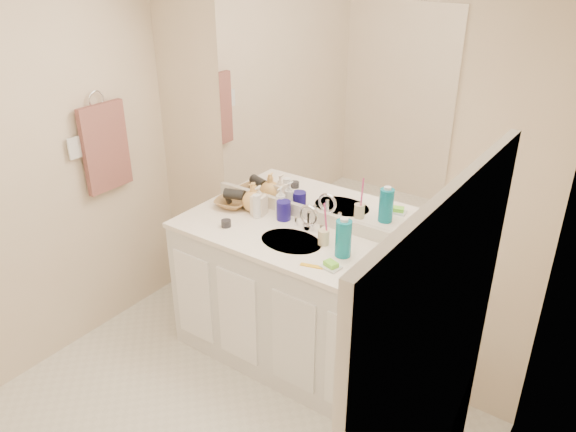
% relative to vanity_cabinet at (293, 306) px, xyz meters
% --- Properties ---
extents(wall_back, '(2.60, 0.02, 2.40)m').
position_rel_vanity_cabinet_xyz_m(wall_back, '(0.00, 0.28, 0.77)').
color(wall_back, beige).
rests_on(wall_back, floor).
extents(wall_right, '(0.02, 2.60, 2.40)m').
position_rel_vanity_cabinet_xyz_m(wall_right, '(1.30, -1.02, 0.77)').
color(wall_right, beige).
rests_on(wall_right, floor).
extents(vanity_cabinet, '(1.50, 0.55, 0.85)m').
position_rel_vanity_cabinet_xyz_m(vanity_cabinet, '(0.00, 0.00, 0.00)').
color(vanity_cabinet, silver).
rests_on(vanity_cabinet, floor).
extents(countertop, '(1.52, 0.57, 0.03)m').
position_rel_vanity_cabinet_xyz_m(countertop, '(0.00, 0.00, 0.44)').
color(countertop, white).
rests_on(countertop, vanity_cabinet).
extents(backsplash, '(1.52, 0.03, 0.08)m').
position_rel_vanity_cabinet_xyz_m(backsplash, '(0.00, 0.26, 0.50)').
color(backsplash, silver).
rests_on(backsplash, countertop).
extents(sink_basin, '(0.37, 0.37, 0.02)m').
position_rel_vanity_cabinet_xyz_m(sink_basin, '(0.00, -0.02, 0.44)').
color(sink_basin, beige).
rests_on(sink_basin, countertop).
extents(faucet, '(0.02, 0.02, 0.11)m').
position_rel_vanity_cabinet_xyz_m(faucet, '(0.00, 0.16, 0.51)').
color(faucet, silver).
rests_on(faucet, countertop).
extents(mirror, '(1.48, 0.01, 1.20)m').
position_rel_vanity_cabinet_xyz_m(mirror, '(0.00, 0.27, 1.14)').
color(mirror, white).
rests_on(mirror, wall_back).
extents(blue_mug, '(0.09, 0.09, 0.12)m').
position_rel_vanity_cabinet_xyz_m(blue_mug, '(-0.19, 0.18, 0.51)').
color(blue_mug, navy).
rests_on(blue_mug, countertop).
extents(tan_cup, '(0.07, 0.07, 0.09)m').
position_rel_vanity_cabinet_xyz_m(tan_cup, '(0.17, 0.06, 0.50)').
color(tan_cup, beige).
rests_on(tan_cup, countertop).
extents(toothbrush, '(0.02, 0.04, 0.21)m').
position_rel_vanity_cabinet_xyz_m(toothbrush, '(0.18, 0.06, 0.60)').
color(toothbrush, '#DB397E').
rests_on(toothbrush, tan_cup).
extents(mouthwash_bottle, '(0.11, 0.11, 0.21)m').
position_rel_vanity_cabinet_xyz_m(mouthwash_bottle, '(0.32, 0.01, 0.56)').
color(mouthwash_bottle, '#0C7B92').
rests_on(mouthwash_bottle, countertop).
extents(soap_dish, '(0.11, 0.09, 0.01)m').
position_rel_vanity_cabinet_xyz_m(soap_dish, '(0.34, -0.14, 0.46)').
color(soap_dish, silver).
rests_on(soap_dish, countertop).
extents(green_soap, '(0.08, 0.07, 0.02)m').
position_rel_vanity_cabinet_xyz_m(green_soap, '(0.34, -0.14, 0.48)').
color(green_soap, '#77E136').
rests_on(green_soap, soap_dish).
extents(orange_comb, '(0.13, 0.06, 0.01)m').
position_rel_vanity_cabinet_xyz_m(orange_comb, '(0.25, -0.18, 0.46)').
color(orange_comb, gold).
rests_on(orange_comb, countertop).
extents(dark_jar, '(0.06, 0.06, 0.04)m').
position_rel_vanity_cabinet_xyz_m(dark_jar, '(-0.42, -0.10, 0.48)').
color(dark_jar, '#252429').
rests_on(dark_jar, countertop).
extents(extra_white_bottle, '(0.06, 0.06, 0.15)m').
position_rel_vanity_cabinet_xyz_m(extra_white_bottle, '(-0.34, 0.10, 0.53)').
color(extra_white_bottle, white).
rests_on(extra_white_bottle, countertop).
extents(soap_bottle_white, '(0.08, 0.08, 0.18)m').
position_rel_vanity_cabinet_xyz_m(soap_bottle_white, '(-0.24, 0.22, 0.55)').
color(soap_bottle_white, white).
rests_on(soap_bottle_white, countertop).
extents(soap_bottle_cream, '(0.10, 0.10, 0.19)m').
position_rel_vanity_cabinet_xyz_m(soap_bottle_cream, '(-0.36, 0.15, 0.55)').
color(soap_bottle_cream, '#F8E6CA').
rests_on(soap_bottle_cream, countertop).
extents(soap_bottle_yellow, '(0.16, 0.16, 0.18)m').
position_rel_vanity_cabinet_xyz_m(soap_bottle_yellow, '(-0.42, 0.18, 0.55)').
color(soap_bottle_yellow, '#F0B55D').
rests_on(soap_bottle_yellow, countertop).
extents(wicker_basket, '(0.25, 0.25, 0.05)m').
position_rel_vanity_cabinet_xyz_m(wicker_basket, '(-0.57, 0.14, 0.48)').
color(wicker_basket, olive).
rests_on(wicker_basket, countertop).
extents(hair_dryer, '(0.15, 0.10, 0.07)m').
position_rel_vanity_cabinet_xyz_m(hair_dryer, '(-0.55, 0.14, 0.54)').
color(hair_dryer, black).
rests_on(hair_dryer, wicker_basket).
extents(towel_ring, '(0.01, 0.11, 0.11)m').
position_rel_vanity_cabinet_xyz_m(towel_ring, '(-1.27, -0.25, 1.12)').
color(towel_ring, silver).
rests_on(towel_ring, wall_left).
extents(hand_towel, '(0.04, 0.32, 0.55)m').
position_rel_vanity_cabinet_xyz_m(hand_towel, '(-1.25, -0.25, 0.82)').
color(hand_towel, brown).
rests_on(hand_towel, towel_ring).
extents(switch_plate, '(0.01, 0.08, 0.13)m').
position_rel_vanity_cabinet_xyz_m(switch_plate, '(-1.27, -0.45, 0.88)').
color(switch_plate, silver).
rests_on(switch_plate, wall_left).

